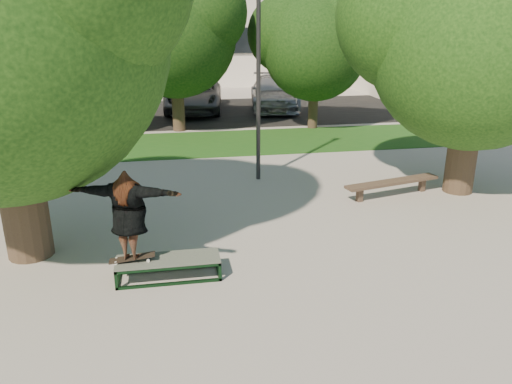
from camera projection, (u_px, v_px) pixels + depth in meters
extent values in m
plane|color=#AAA39C|center=(254.00, 260.00, 9.44)|extent=(120.00, 120.00, 0.00)
cube|color=#174E16|center=(236.00, 142.00, 18.44)|extent=(30.00, 4.00, 0.02)
cube|color=black|center=(197.00, 112.00, 24.31)|extent=(40.00, 8.00, 0.01)
cylinder|color=#38281E|center=(19.00, 176.00, 9.15)|extent=(0.84, 0.84, 3.20)
cylinder|color=#38281E|center=(465.00, 136.00, 12.74)|extent=(0.76, 0.76, 3.00)
sphere|color=#12340E|center=(478.00, 43.00, 11.99)|extent=(5.20, 5.20, 5.20)
sphere|color=#12340E|center=(415.00, 14.00, 12.29)|extent=(3.90, 3.90, 3.90)
cylinder|color=#38281E|center=(26.00, 104.00, 18.12)|extent=(0.44, 0.44, 2.80)
sphere|color=black|center=(17.00, 45.00, 17.45)|extent=(4.40, 4.40, 4.40)
sphere|color=black|center=(41.00, 22.00, 16.95)|extent=(3.08, 3.08, 3.08)
cylinder|color=#38281E|center=(178.00, 93.00, 19.94)|extent=(0.50, 0.50, 3.00)
sphere|color=black|center=(175.00, 35.00, 19.21)|extent=(4.80, 4.80, 4.80)
sphere|color=black|center=(142.00, 19.00, 19.48)|extent=(3.60, 3.60, 3.60)
sphere|color=black|center=(203.00, 12.00, 18.67)|extent=(3.36, 3.36, 3.36)
cylinder|color=#38281E|center=(313.00, 97.00, 20.46)|extent=(0.40, 0.40, 2.60)
sphere|color=black|center=(315.00, 48.00, 19.82)|extent=(4.20, 4.20, 4.20)
sphere|color=black|center=(286.00, 34.00, 20.06)|extent=(3.15, 3.15, 3.15)
sphere|color=black|center=(343.00, 29.00, 19.35)|extent=(2.94, 2.94, 2.94)
cylinder|color=#2D2D30|center=(258.00, 71.00, 13.27)|extent=(0.12, 0.12, 6.00)
cube|color=black|center=(154.00, 41.00, 31.31)|extent=(27.60, 0.12, 1.60)
cube|color=silver|center=(473.00, 24.00, 31.58)|extent=(15.00, 10.00, 8.00)
cube|color=#475147|center=(168.00, 259.00, 8.70)|extent=(1.80, 0.60, 0.03)
cylinder|color=white|center=(116.00, 263.00, 8.47)|extent=(0.06, 0.03, 0.06)
cylinder|color=white|center=(117.00, 259.00, 8.61)|extent=(0.06, 0.03, 0.06)
cylinder|color=white|center=(148.00, 261.00, 8.56)|extent=(0.06, 0.03, 0.06)
cylinder|color=white|center=(148.00, 256.00, 8.70)|extent=(0.06, 0.03, 0.06)
cube|color=black|center=(132.00, 258.00, 8.57)|extent=(0.78, 0.20, 0.10)
imported|color=#4F2822|center=(128.00, 215.00, 8.31)|extent=(1.99, 1.10, 1.56)
cube|color=#4D3B2E|center=(360.00, 195.00, 12.44)|extent=(0.16, 0.16, 0.36)
cube|color=#4D3B2E|center=(422.00, 184.00, 13.19)|extent=(0.16, 0.16, 0.36)
cube|color=#4D3B2E|center=(392.00, 182.00, 12.75)|extent=(2.71, 0.99, 0.07)
imported|color=silver|center=(59.00, 112.00, 20.79)|extent=(1.67, 3.90, 1.31)
imported|color=black|center=(82.00, 107.00, 21.21)|extent=(1.99, 4.76, 1.53)
imported|color=#545459|center=(194.00, 95.00, 24.51)|extent=(3.24, 5.90, 1.57)
imported|color=#A5A5AA|center=(274.00, 93.00, 25.10)|extent=(3.03, 5.82, 1.61)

